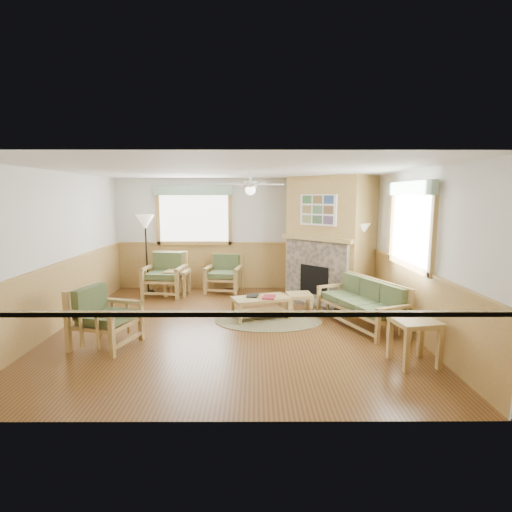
{
  "coord_description": "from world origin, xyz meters",
  "views": [
    {
      "loc": [
        0.38,
        -6.77,
        2.28
      ],
      "look_at": [
        0.4,
        0.7,
        1.15
      ],
      "focal_mm": 28.0,
      "sensor_mm": 36.0,
      "label": 1
    }
  ],
  "objects_px": {
    "sofa": "(361,303)",
    "armchair_back_left": "(165,274)",
    "floor_lamp_right": "(359,264)",
    "end_table_chairs": "(178,283)",
    "end_table_sofa": "(414,342)",
    "armchair_back_right": "(224,274)",
    "coffee_table": "(261,308)",
    "floor_lamp_left": "(147,254)",
    "armchair_left": "(105,317)",
    "footstool": "(299,304)"
  },
  "relations": [
    {
      "from": "armchair_back_left",
      "to": "floor_lamp_left",
      "type": "relative_size",
      "value": 0.52
    },
    {
      "from": "end_table_chairs",
      "to": "footstool",
      "type": "distance_m",
      "value": 3.02
    },
    {
      "from": "coffee_table",
      "to": "end_table_chairs",
      "type": "height_order",
      "value": "end_table_chairs"
    },
    {
      "from": "floor_lamp_right",
      "to": "end_table_sofa",
      "type": "bearing_deg",
      "value": -90.0
    },
    {
      "from": "sofa",
      "to": "end_table_chairs",
      "type": "relative_size",
      "value": 3.01
    },
    {
      "from": "armchair_back_right",
      "to": "end_table_sofa",
      "type": "bearing_deg",
      "value": -45.02
    },
    {
      "from": "armchair_back_left",
      "to": "end_table_sofa",
      "type": "xyz_separation_m",
      "value": [
        4.25,
        -3.83,
        -0.17
      ]
    },
    {
      "from": "armchair_back_right",
      "to": "footstool",
      "type": "distance_m",
      "value": 2.41
    },
    {
      "from": "sofa",
      "to": "floor_lamp_right",
      "type": "height_order",
      "value": "floor_lamp_right"
    },
    {
      "from": "coffee_table",
      "to": "end_table_chairs",
      "type": "distance_m",
      "value": 2.6
    },
    {
      "from": "sofa",
      "to": "armchair_back_left",
      "type": "relative_size",
      "value": 1.81
    },
    {
      "from": "armchair_back_left",
      "to": "armchair_back_right",
      "type": "xyz_separation_m",
      "value": [
        1.34,
        0.3,
        -0.04
      ]
    },
    {
      "from": "armchair_back_right",
      "to": "coffee_table",
      "type": "bearing_deg",
      "value": -58.23
    },
    {
      "from": "floor_lamp_left",
      "to": "armchair_back_right",
      "type": "bearing_deg",
      "value": 1.7
    },
    {
      "from": "armchair_back_left",
      "to": "armchair_left",
      "type": "distance_m",
      "value": 3.16
    },
    {
      "from": "armchair_back_left",
      "to": "end_table_chairs",
      "type": "xyz_separation_m",
      "value": [
        0.29,
        -0.02,
        -0.19
      ]
    },
    {
      "from": "footstool",
      "to": "floor_lamp_left",
      "type": "xyz_separation_m",
      "value": [
        -3.41,
        1.72,
        0.73
      ]
    },
    {
      "from": "armchair_left",
      "to": "floor_lamp_left",
      "type": "distance_m",
      "value": 3.44
    },
    {
      "from": "footstool",
      "to": "floor_lamp_right",
      "type": "height_order",
      "value": "floor_lamp_right"
    },
    {
      "from": "armchair_back_left",
      "to": "floor_lamp_left",
      "type": "distance_m",
      "value": 0.69
    },
    {
      "from": "floor_lamp_left",
      "to": "coffee_table",
      "type": "bearing_deg",
      "value": -37.71
    },
    {
      "from": "end_table_sofa",
      "to": "floor_lamp_right",
      "type": "xyz_separation_m",
      "value": [
        0.0,
        2.99,
        0.55
      ]
    },
    {
      "from": "end_table_chairs",
      "to": "end_table_sofa",
      "type": "relative_size",
      "value": 0.93
    },
    {
      "from": "armchair_left",
      "to": "floor_lamp_right",
      "type": "relative_size",
      "value": 0.53
    },
    {
      "from": "end_table_chairs",
      "to": "end_table_sofa",
      "type": "distance_m",
      "value": 5.49
    },
    {
      "from": "coffee_table",
      "to": "floor_lamp_right",
      "type": "xyz_separation_m",
      "value": [
        2.06,
        0.96,
        0.66
      ]
    },
    {
      "from": "armchair_back_right",
      "to": "coffee_table",
      "type": "distance_m",
      "value": 2.28
    },
    {
      "from": "armchair_left",
      "to": "footstool",
      "type": "xyz_separation_m",
      "value": [
        3.14,
        1.68,
        -0.26
      ]
    },
    {
      "from": "end_table_chairs",
      "to": "floor_lamp_left",
      "type": "height_order",
      "value": "floor_lamp_left"
    },
    {
      "from": "armchair_back_right",
      "to": "floor_lamp_right",
      "type": "distance_m",
      "value": 3.16
    },
    {
      "from": "end_table_chairs",
      "to": "floor_lamp_left",
      "type": "xyz_separation_m",
      "value": [
        -0.76,
        0.27,
        0.63
      ]
    },
    {
      "from": "floor_lamp_right",
      "to": "end_table_chairs",
      "type": "bearing_deg",
      "value": 168.29
    },
    {
      "from": "armchair_left",
      "to": "footstool",
      "type": "distance_m",
      "value": 3.57
    },
    {
      "from": "armchair_back_left",
      "to": "footstool",
      "type": "height_order",
      "value": "armchair_back_left"
    },
    {
      "from": "armchair_back_left",
      "to": "coffee_table",
      "type": "distance_m",
      "value": 2.85
    },
    {
      "from": "footstool",
      "to": "floor_lamp_right",
      "type": "bearing_deg",
      "value": 25.94
    },
    {
      "from": "floor_lamp_left",
      "to": "armchair_back_left",
      "type": "bearing_deg",
      "value": -27.72
    },
    {
      "from": "end_table_chairs",
      "to": "floor_lamp_right",
      "type": "height_order",
      "value": "floor_lamp_right"
    },
    {
      "from": "armchair_back_left",
      "to": "coffee_table",
      "type": "xyz_separation_m",
      "value": [
        2.18,
        -1.8,
        -0.28
      ]
    },
    {
      "from": "armchair_back_left",
      "to": "floor_lamp_left",
      "type": "xyz_separation_m",
      "value": [
        -0.47,
        0.25,
        0.44
      ]
    },
    {
      "from": "sofa",
      "to": "floor_lamp_right",
      "type": "relative_size",
      "value": 1.02
    },
    {
      "from": "sofa",
      "to": "end_table_chairs",
      "type": "bearing_deg",
      "value": -143.48
    },
    {
      "from": "end_table_sofa",
      "to": "floor_lamp_left",
      "type": "relative_size",
      "value": 0.34
    },
    {
      "from": "coffee_table",
      "to": "end_table_chairs",
      "type": "xyz_separation_m",
      "value": [
        -1.89,
        1.78,
        0.09
      ]
    },
    {
      "from": "armchair_back_right",
      "to": "armchair_left",
      "type": "xyz_separation_m",
      "value": [
        -1.54,
        -3.45,
        0.02
      ]
    },
    {
      "from": "end_table_sofa",
      "to": "armchair_left",
      "type": "bearing_deg",
      "value": 171.34
    },
    {
      "from": "sofa",
      "to": "footstool",
      "type": "bearing_deg",
      "value": -147.93
    },
    {
      "from": "armchair_back_left",
      "to": "end_table_chairs",
      "type": "bearing_deg",
      "value": 1.22
    },
    {
      "from": "armchair_left",
      "to": "footstool",
      "type": "height_order",
      "value": "armchair_left"
    },
    {
      "from": "coffee_table",
      "to": "footstool",
      "type": "height_order",
      "value": "coffee_table"
    }
  ]
}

